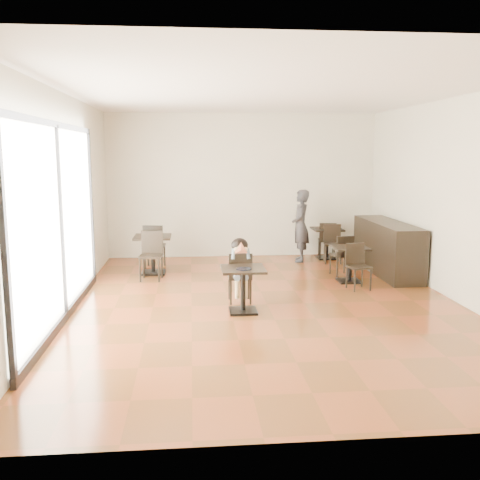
{
  "coord_description": "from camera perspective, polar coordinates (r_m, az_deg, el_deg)",
  "views": [
    {
      "loc": [
        -1.15,
        -7.97,
        2.33
      ],
      "look_at": [
        -0.41,
        0.13,
        1.0
      ],
      "focal_mm": 40.0,
      "sensor_mm": 36.0,
      "label": 1
    }
  ],
  "objects": [
    {
      "name": "wall_right",
      "position": [
        9.01,
        22.27,
        3.96
      ],
      "size": [
        0.01,
        8.0,
        3.2
      ],
      "primitive_type": "cube",
      "color": "beige",
      "rests_on": "floor"
    },
    {
      "name": "cafe_table_back",
      "position": [
        12.02,
        9.24,
        -0.36
      ],
      "size": [
        0.73,
        0.73,
        0.68
      ],
      "primitive_type": null,
      "rotation": [
        0.0,
        0.0,
        -0.16
      ],
      "color": "black",
      "rests_on": "floor"
    },
    {
      "name": "chair_mid_b",
      "position": [
        9.39,
        12.57,
        -2.84
      ],
      "size": [
        0.41,
        0.41,
        0.79
      ],
      "primitive_type": null,
      "rotation": [
        0.0,
        0.0,
        0.19
      ],
      "color": "black",
      "rests_on": "floor"
    },
    {
      "name": "adult_patron",
      "position": [
        11.57,
        6.48,
        1.52
      ],
      "size": [
        0.46,
        0.62,
        1.56
      ],
      "primitive_type": "imported",
      "rotation": [
        0.0,
        0.0,
        -1.73
      ],
      "color": "#37363B",
      "rests_on": "floor"
    },
    {
      "name": "chair_left_b",
      "position": [
        9.97,
        -9.49,
        -1.72
      ],
      "size": [
        0.44,
        0.44,
        0.89
      ],
      "primitive_type": null,
      "rotation": [
        0.0,
        0.0,
        -0.1
      ],
      "color": "black",
      "rests_on": "floor"
    },
    {
      "name": "child",
      "position": [
        8.38,
        -0.03,
        -3.28
      ],
      "size": [
        0.36,
        0.51,
        1.01
      ],
      "primitive_type": null,
      "color": "slate",
      "rests_on": "child_chair"
    },
    {
      "name": "service_counter",
      "position": [
        10.82,
        15.41,
        -0.78
      ],
      "size": [
        0.6,
        2.4,
        1.0
      ],
      "primitive_type": "cube",
      "color": "black",
      "rests_on": "floor"
    },
    {
      "name": "chair_back_a",
      "position": [
        12.0,
        9.25,
        -0.04
      ],
      "size": [
        0.42,
        0.42,
        0.82
      ],
      "primitive_type": null,
      "rotation": [
        0.0,
        0.0,
        2.98
      ],
      "color": "black",
      "rests_on": "floor"
    },
    {
      "name": "ceiling",
      "position": [
        8.1,
        3.09,
        15.45
      ],
      "size": [
        6.0,
        8.0,
        0.01
      ],
      "primitive_type": "cube",
      "color": "white",
      "rests_on": "floor"
    },
    {
      "name": "wall_left",
      "position": [
        8.21,
        -18.26,
        3.73
      ],
      "size": [
        0.01,
        8.0,
        3.2
      ],
      "primitive_type": "cube",
      "color": "beige",
      "rests_on": "floor"
    },
    {
      "name": "chair_back_b",
      "position": [
        11.53,
        9.86,
        -0.44
      ],
      "size": [
        0.42,
        0.42,
        0.82
      ],
      "primitive_type": null,
      "rotation": [
        0.0,
        0.0,
        -0.16
      ],
      "color": "black",
      "rests_on": "floor"
    },
    {
      "name": "wall_front",
      "position": [
        4.19,
        10.81,
        -0.89
      ],
      "size": [
        6.0,
        0.01,
        3.2
      ],
      "primitive_type": "cube",
      "color": "beige",
      "rests_on": "floor"
    },
    {
      "name": "floor",
      "position": [
        8.38,
        2.9,
        -6.86
      ],
      "size": [
        6.0,
        8.0,
        0.01
      ],
      "primitive_type": "cube",
      "color": "brown",
      "rests_on": "ground"
    },
    {
      "name": "storefront_window",
      "position": [
        7.74,
        -18.79,
        1.9
      ],
      "size": [
        0.04,
        4.5,
        2.6
      ],
      "primitive_type": "cube",
      "color": "white",
      "rests_on": "floor"
    },
    {
      "name": "pizza_slice",
      "position": [
        8.12,
        0.09,
        -1.02
      ],
      "size": [
        0.24,
        0.18,
        0.05
      ],
      "primitive_type": null,
      "color": "#E5C581",
      "rests_on": "child"
    },
    {
      "name": "cafe_table_mid",
      "position": [
        9.92,
        11.59,
        -2.56
      ],
      "size": [
        0.72,
        0.72,
        0.65
      ],
      "primitive_type": null,
      "rotation": [
        0.0,
        0.0,
        0.19
      ],
      "color": "black",
      "rests_on": "floor"
    },
    {
      "name": "plate",
      "position": [
        7.71,
        0.41,
        -3.1
      ],
      "size": [
        0.23,
        0.23,
        0.01
      ],
      "primitive_type": "cylinder",
      "color": "black",
      "rests_on": "child_table"
    },
    {
      "name": "chair_mid_a",
      "position": [
        10.42,
        10.74,
        -1.59
      ],
      "size": [
        0.41,
        0.41,
        0.79
      ],
      "primitive_type": null,
      "rotation": [
        0.0,
        0.0,
        3.33
      ],
      "color": "black",
      "rests_on": "floor"
    },
    {
      "name": "chair_left_a",
      "position": [
        11.05,
        -9.08,
        -0.64
      ],
      "size": [
        0.44,
        0.44,
        0.89
      ],
      "primitive_type": null,
      "rotation": [
        0.0,
        0.0,
        3.04
      ],
      "color": "black",
      "rests_on": "floor"
    },
    {
      "name": "wall_back",
      "position": [
        12.04,
        0.26,
        5.82
      ],
      "size": [
        6.0,
        0.01,
        3.2
      ],
      "primitive_type": "cube",
      "color": "beige",
      "rests_on": "floor"
    },
    {
      "name": "child_table",
      "position": [
        7.89,
        0.33,
        -5.36
      ],
      "size": [
        0.63,
        0.63,
        0.67
      ],
      "primitive_type": null,
      "color": "black",
      "rests_on": "floor"
    },
    {
      "name": "cafe_table_left",
      "position": [
        10.52,
        -9.27,
        -1.56
      ],
      "size": [
        0.77,
        0.77,
        0.74
      ],
      "primitive_type": null,
      "rotation": [
        0.0,
        0.0,
        -0.1
      ],
      "color": "black",
      "rests_on": "floor"
    },
    {
      "name": "child_chair",
      "position": [
        8.4,
        -0.03,
        -3.97
      ],
      "size": [
        0.36,
        0.36,
        0.8
      ],
      "primitive_type": null,
      "rotation": [
        0.0,
        0.0,
        3.14
      ],
      "color": "black",
      "rests_on": "floor"
    }
  ]
}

